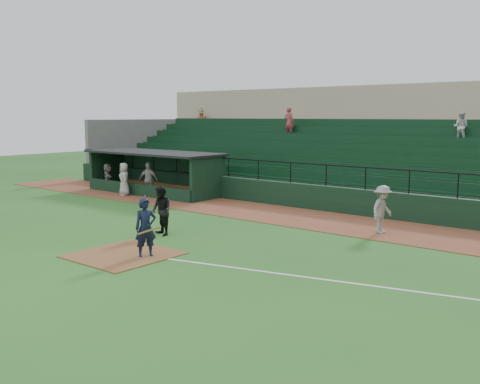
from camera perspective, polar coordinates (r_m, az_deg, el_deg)
The scene contains 12 objects.
ground at distance 18.45m, azimuth -9.87°, elevation -6.03°, with size 90.00×90.00×0.00m, color #255C1D.
warning_track at distance 24.32m, azimuth 4.45°, elevation -2.45°, with size 40.00×4.00×0.03m, color brown.
home_plate_dirt at distance 17.82m, azimuth -12.30°, elevation -6.55°, with size 3.00×3.00×0.03m, color brown.
foul_line at distance 14.75m, azimuth 15.29°, elevation -9.81°, with size 18.00×0.09×0.01m, color white.
stadium_structure at distance 31.33m, azimuth 13.32°, elevation 3.95°, with size 38.00×13.08×6.40m.
dugout at distance 31.69m, azimuth -8.56°, elevation 2.36°, with size 8.90×3.20×2.42m.
batter_at_plate at distance 17.25m, azimuth -10.03°, elevation -3.78°, with size 1.16×0.82×1.90m.
umpire at distance 20.28m, azimuth -8.42°, elevation -2.00°, with size 0.91×0.71×1.87m, color black.
runner at distance 21.02m, azimuth 14.92°, elevation -1.80°, with size 1.19×0.68×1.84m, color gray.
dugout_player_a at distance 29.91m, azimuth -9.75°, elevation 1.31°, with size 1.11×0.46×1.90m, color #9F9B95.
dugout_player_b at distance 30.64m, azimuth -12.25°, elevation 1.34°, with size 0.90×0.58×1.83m, color #A8A49D.
dugout_player_c at distance 33.37m, azimuth -13.91°, elevation 1.62°, with size 1.47×0.47×1.58m, color gray.
Camera 1 is at (13.52, -11.72, 4.48)m, focal length 40.02 mm.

